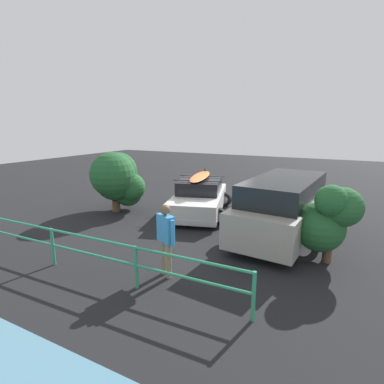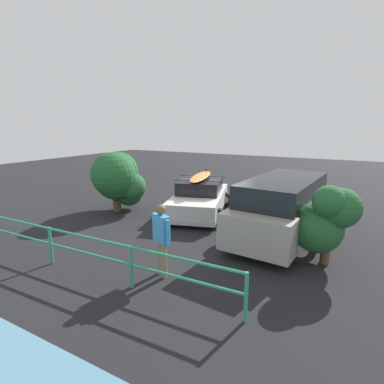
# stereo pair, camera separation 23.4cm
# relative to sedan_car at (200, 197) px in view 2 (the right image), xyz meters

# --- Properties ---
(ground_plane) EXTENTS (44.00, 44.00, 0.02)m
(ground_plane) POSITION_rel_sedan_car_xyz_m (-0.46, -0.29, -0.62)
(ground_plane) COLOR black
(ground_plane) RESTS_ON ground
(parking_stripe) EXTENTS (0.12, 3.75, 0.00)m
(parking_stripe) POSITION_rel_sedan_car_xyz_m (-1.65, 0.04, -0.61)
(parking_stripe) COLOR silver
(parking_stripe) RESTS_ON ground
(sedan_car) EXTENTS (2.95, 4.30, 1.57)m
(sedan_car) POSITION_rel_sedan_car_xyz_m (0.00, 0.00, 0.00)
(sedan_car) COLOR silver
(sedan_car) RESTS_ON ground
(suv_car) EXTENTS (2.84, 5.08, 1.79)m
(suv_car) POSITION_rel_sedan_car_xyz_m (-3.29, 1.04, 0.31)
(suv_car) COLOR #9E998E
(suv_car) RESTS_ON ground
(person_bystander) EXTENTS (0.58, 0.38, 1.65)m
(person_bystander) POSITION_rel_sedan_car_xyz_m (-1.47, 4.75, 0.38)
(person_bystander) COLOR gray
(person_bystander) RESTS_ON ground
(railing_fence) EXTENTS (9.78, 0.27, 0.93)m
(railing_fence) POSITION_rel_sedan_car_xyz_m (1.22, 5.53, 0.02)
(railing_fence) COLOR #2D9366
(railing_fence) RESTS_ON ground
(bush_near_left) EXTENTS (2.12, 2.22, 2.33)m
(bush_near_left) POSITION_rel_sedan_car_xyz_m (2.89, 1.28, 0.74)
(bush_near_left) COLOR brown
(bush_near_left) RESTS_ON ground
(bush_near_right) EXTENTS (1.53, 1.28, 1.99)m
(bush_near_right) POSITION_rel_sedan_car_xyz_m (-4.53, 2.40, 0.54)
(bush_near_right) COLOR brown
(bush_near_right) RESTS_ON ground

